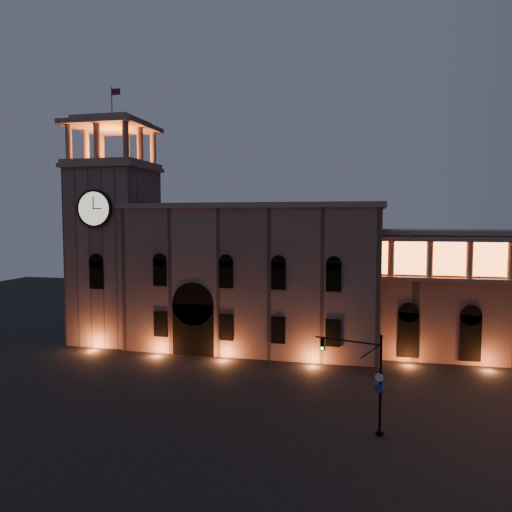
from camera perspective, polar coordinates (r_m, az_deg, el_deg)
name	(u,v)px	position (r m, az deg, el deg)	size (l,w,h in m)	color
ground	(217,414)	(42.44, -4.43, -17.55)	(160.00, 160.00, 0.00)	black
government_building	(255,276)	(61.51, -0.13, -2.27)	(30.80, 12.80, 17.60)	#826155
clock_tower	(115,244)	(67.02, -15.85, 1.30)	(9.80, 9.80, 32.40)	#826155
traffic_light	(368,381)	(38.65, 12.69, -13.72)	(5.19, 1.88, 7.42)	black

